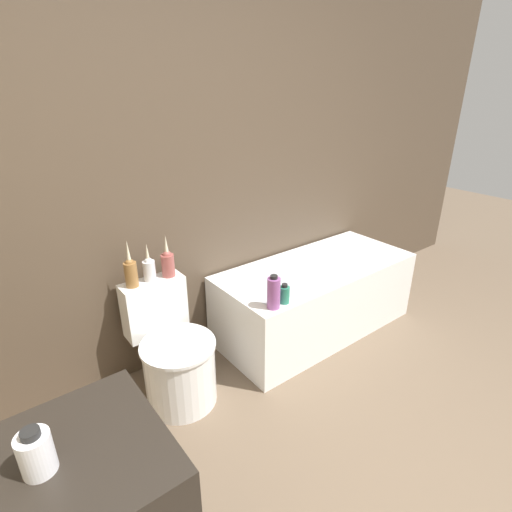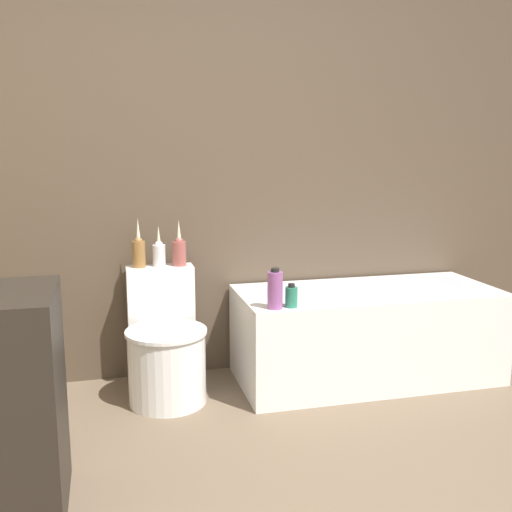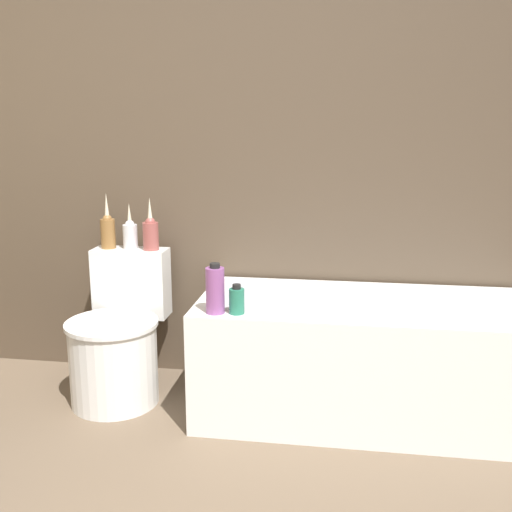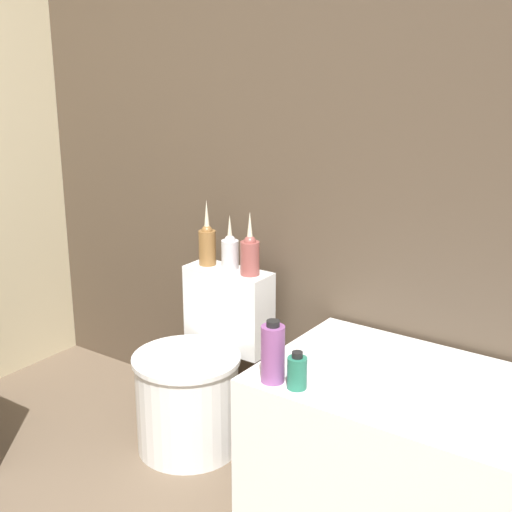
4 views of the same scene
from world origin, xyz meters
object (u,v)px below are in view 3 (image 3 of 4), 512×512
(shampoo_bottle_tall, at_px, (215,290))
(vase_silver, at_px, (130,233))
(vase_gold, at_px, (108,230))
(vase_bronze, at_px, (151,232))
(shampoo_bottle_short, at_px, (237,300))
(bathtub, at_px, (366,357))
(toilet, at_px, (118,343))

(shampoo_bottle_tall, bearing_deg, vase_silver, 137.92)
(vase_gold, bearing_deg, vase_bronze, -1.64)
(vase_gold, height_order, vase_silver, vase_gold)
(vase_gold, distance_m, vase_silver, 0.12)
(vase_gold, distance_m, vase_bronze, 0.23)
(vase_bronze, bearing_deg, shampoo_bottle_short, -42.07)
(vase_gold, xyz_separation_m, vase_bronze, (0.23, -0.01, -0.01))
(vase_gold, distance_m, shampoo_bottle_tall, 0.83)
(vase_gold, height_order, shampoo_bottle_short, vase_gold)
(vase_silver, relative_size, shampoo_bottle_short, 1.83)
(bathtub, xyz_separation_m, toilet, (-1.19, -0.00, 0.00))
(vase_gold, bearing_deg, shampoo_bottle_tall, -36.25)
(bathtub, distance_m, shampoo_bottle_tall, 0.79)
(shampoo_bottle_tall, bearing_deg, toilet, 154.66)
(bathtub, distance_m, vase_bronze, 1.21)
(toilet, distance_m, vase_bronze, 0.57)
(vase_silver, distance_m, vase_bronze, 0.12)
(toilet, xyz_separation_m, vase_bronze, (0.11, 0.22, 0.51))
(shampoo_bottle_tall, distance_m, shampoo_bottle_short, 0.10)
(bathtub, xyz_separation_m, vase_bronze, (-1.08, 0.22, 0.51))
(toilet, relative_size, shampoo_bottle_short, 5.51)
(vase_gold, xyz_separation_m, shampoo_bottle_short, (0.75, -0.48, -0.19))
(toilet, height_order, shampoo_bottle_short, toilet)
(toilet, distance_m, shampoo_bottle_tall, 0.71)
(toilet, relative_size, vase_bronze, 2.64)
(vase_bronze, bearing_deg, vase_silver, 171.94)
(vase_bronze, bearing_deg, bathtub, -11.29)
(shampoo_bottle_tall, height_order, shampoo_bottle_short, shampoo_bottle_tall)
(toilet, relative_size, shampoo_bottle_tall, 3.26)
(vase_gold, relative_size, vase_silver, 1.22)
(shampoo_bottle_short, bearing_deg, vase_silver, 142.51)
(shampoo_bottle_tall, bearing_deg, vase_bronze, 132.21)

